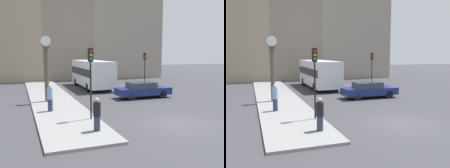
# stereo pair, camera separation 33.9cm
# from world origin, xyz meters

# --- Properties ---
(ground_plane) EXTENTS (120.00, 120.00, 0.00)m
(ground_plane) POSITION_xyz_m (0.00, 0.00, 0.00)
(ground_plane) COLOR #38383D
(sidewalk_corner) EXTENTS (3.41, 26.62, 0.13)m
(sidewalk_corner) POSITION_xyz_m (-5.46, 11.31, 0.06)
(sidewalk_corner) COLOR gray
(sidewalk_corner) RESTS_ON ground_plane
(building_row) EXTENTS (26.35, 5.00, 15.92)m
(building_row) POSITION_xyz_m (-0.83, 25.23, 6.85)
(building_row) COLOR gray
(building_row) RESTS_ON ground_plane
(sedan_car) EXTENTS (4.69, 1.75, 1.35)m
(sedan_car) POSITION_xyz_m (1.95, 7.63, 0.70)
(sedan_car) COLOR navy
(sedan_car) RESTS_ON ground_plane
(bus_distant) EXTENTS (2.58, 8.69, 2.99)m
(bus_distant) POSITION_xyz_m (-0.41, 15.14, 1.70)
(bus_distant) COLOR silver
(bus_distant) RESTS_ON ground_plane
(traffic_light_near) EXTENTS (0.26, 0.24, 3.96)m
(traffic_light_near) POSITION_xyz_m (-4.22, 2.08, 2.95)
(traffic_light_near) COLOR black
(traffic_light_near) RESTS_ON sidewalk_corner
(traffic_light_far) EXTENTS (0.26, 0.24, 3.85)m
(traffic_light_far) POSITION_xyz_m (4.86, 12.76, 2.75)
(traffic_light_far) COLOR black
(traffic_light_far) RESTS_ON ground_plane
(street_clock) EXTENTS (0.85, 0.44, 5.01)m
(street_clock) POSITION_xyz_m (-5.93, 8.26, 2.56)
(street_clock) COLOR #4C473D
(street_clock) RESTS_ON sidewalk_corner
(pedestrian_blue_stripe) EXTENTS (0.36, 0.36, 1.72)m
(pedestrian_blue_stripe) POSITION_xyz_m (-6.13, 4.83, 0.99)
(pedestrian_blue_stripe) COLOR #2D334C
(pedestrian_blue_stripe) RESTS_ON sidewalk_corner
(pedestrian_black_jacket) EXTENTS (0.36, 0.36, 1.61)m
(pedestrian_black_jacket) POSITION_xyz_m (-4.55, -0.11, 0.92)
(pedestrian_black_jacket) COLOR #2D334C
(pedestrian_black_jacket) RESTS_ON sidewalk_corner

